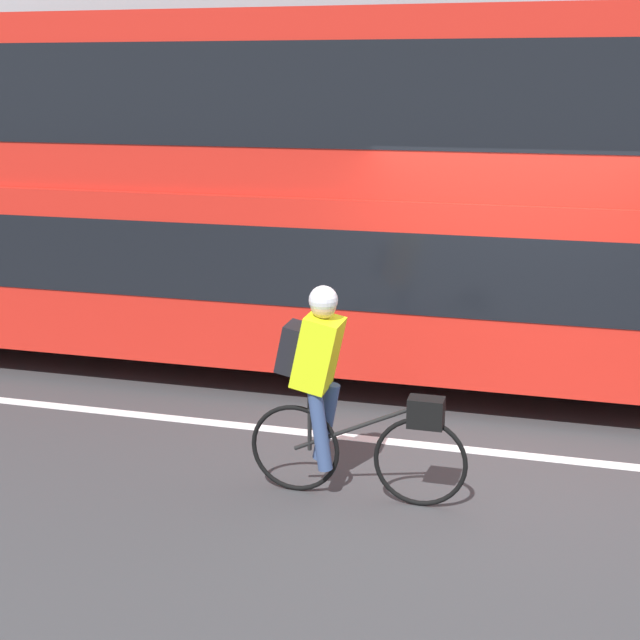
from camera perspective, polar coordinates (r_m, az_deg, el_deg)
name	(u,v)px	position (r m, az deg, el deg)	size (l,w,h in m)	color
ground_plane	(494,453)	(7.80, 11.07, -8.34)	(80.00, 80.00, 0.00)	#38383A
road_center_line	(494,452)	(7.80, 11.07, -8.30)	(50.00, 0.14, 0.01)	silver
sidewalk_curb	(521,314)	(12.01, 12.76, 0.40)	(60.00, 1.61, 0.13)	gray
bus	(251,177)	(9.60, -4.42, 9.08)	(11.51, 2.44, 3.68)	black
cyclist_on_bike	(334,386)	(6.60, 0.92, -4.26)	(1.67, 0.32, 1.64)	black
trash_bin	(191,255)	(12.82, -8.26, 4.16)	(0.46, 0.46, 1.00)	#515156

